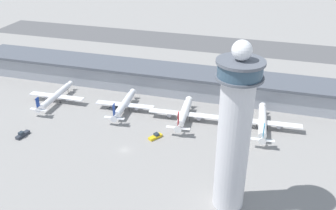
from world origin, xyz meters
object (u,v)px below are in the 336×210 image
(airplane_gate_delta, at_px, (262,122))
(service_truck_fuel, at_px, (23,135))
(service_truck_catering, at_px, (156,137))
(airplane_gate_alpha, at_px, (56,96))
(airplane_gate_bravo, at_px, (124,104))
(control_tower, at_px, (234,132))
(airplane_gate_charlie, at_px, (184,114))
(service_truck_baggage, at_px, (114,107))

(airplane_gate_delta, height_order, service_truck_fuel, airplane_gate_delta)
(service_truck_catering, bearing_deg, airplane_gate_alpha, 163.09)
(airplane_gate_bravo, bearing_deg, airplane_gate_alpha, -178.11)
(control_tower, bearing_deg, service_truck_catering, 138.39)
(control_tower, xyz_separation_m, airplane_gate_bravo, (-66.43, 58.42, -27.99))
(control_tower, relative_size, airplane_gate_delta, 1.63)
(airplane_gate_bravo, xyz_separation_m, service_truck_catering, (25.48, -22.05, -3.28))
(service_truck_fuel, bearing_deg, service_truck_catering, 14.84)
(airplane_gate_charlie, bearing_deg, service_truck_catering, -114.15)
(control_tower, bearing_deg, service_truck_fuel, 169.62)
(airplane_gate_alpha, height_order, service_truck_catering, airplane_gate_alpha)
(service_truck_catering, xyz_separation_m, service_truck_fuel, (-64.42, -17.07, 0.17))
(airplane_gate_alpha, xyz_separation_m, service_truck_baggage, (35.41, 2.62, -3.27))
(control_tower, relative_size, airplane_gate_alpha, 1.72)
(airplane_gate_charlie, bearing_deg, control_tower, -61.01)
(service_truck_baggage, bearing_deg, service_truck_fuel, -128.33)
(control_tower, xyz_separation_m, airplane_gate_delta, (9.19, 59.47, -27.78))
(airplane_gate_delta, bearing_deg, service_truck_fuel, -160.68)
(control_tower, relative_size, service_truck_fuel, 7.95)
(control_tower, relative_size, service_truck_baggage, 10.52)
(airplane_gate_delta, height_order, service_truck_catering, airplane_gate_delta)
(airplane_gate_alpha, height_order, service_truck_fuel, airplane_gate_alpha)
(control_tower, distance_m, service_truck_fuel, 111.54)
(airplane_gate_delta, bearing_deg, airplane_gate_charlie, -176.70)
(service_truck_baggage, bearing_deg, airplane_gate_charlie, -3.46)
(airplane_gate_charlie, distance_m, service_truck_fuel, 82.92)
(control_tower, distance_m, airplane_gate_delta, 66.28)
(control_tower, relative_size, service_truck_catering, 8.64)
(airplane_gate_bravo, xyz_separation_m, service_truck_fuel, (-38.94, -39.12, -3.11))
(airplane_gate_charlie, height_order, service_truck_baggage, airplane_gate_charlie)
(airplane_gate_bravo, distance_m, airplane_gate_charlie, 34.81)
(airplane_gate_alpha, height_order, airplane_gate_delta, airplane_gate_delta)
(airplane_gate_alpha, distance_m, service_truck_baggage, 35.65)
(airplane_gate_bravo, height_order, service_truck_fuel, airplane_gate_bravo)
(airplane_gate_delta, bearing_deg, control_tower, -98.78)
(service_truck_catering, distance_m, service_truck_fuel, 66.64)
(airplane_gate_alpha, distance_m, service_truck_catering, 71.08)
(airplane_gate_delta, bearing_deg, airplane_gate_bravo, -179.20)
(control_tower, height_order, service_truck_catering, control_tower)
(control_tower, xyz_separation_m, service_truck_baggage, (-73.47, 59.65, -31.12))
(airplane_gate_bravo, bearing_deg, service_truck_baggage, 170.13)
(airplane_gate_bravo, distance_m, airplane_gate_delta, 75.63)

